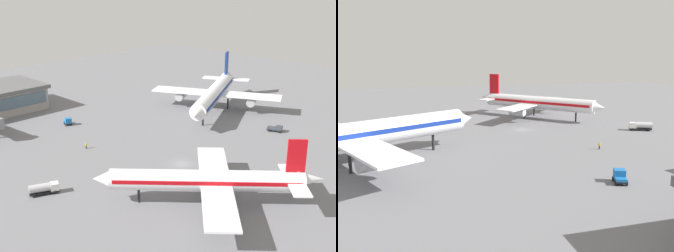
{
  "view_description": "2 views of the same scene",
  "coord_description": "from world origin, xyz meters",
  "views": [
    {
      "loc": [
        77.13,
        70.3,
        45.93
      ],
      "look_at": [
        -13.8,
        -18.23,
        2.43
      ],
      "focal_mm": 47.82,
      "sensor_mm": 36.0,
      "label": 1
    },
    {
      "loc": [
        -33.37,
        -99.75,
        22.54
      ],
      "look_at": [
        -11.79,
        -24.22,
        6.52
      ],
      "focal_mm": 38.9,
      "sensor_mm": 36.0,
      "label": 2
    }
  ],
  "objects": [
    {
      "name": "fuel_truck",
      "position": [
        33.07,
        -10.5,
        1.39
      ],
      "size": [
        6.53,
        4.3,
        2.5
      ],
      "rotation": [
        0.0,
        0.0,
        2.72
      ],
      "color": "black",
      "rests_on": "ground"
    },
    {
      "name": "airplane_at_gate",
      "position": [
        -42.61,
        -23.49,
        6.3
      ],
      "size": [
        52.88,
        44.0,
        17.33
      ],
      "rotation": [
        0.0,
        0.0,
        0.46
      ],
      "color": "white",
      "rests_on": "ground"
    },
    {
      "name": "baggage_tug",
      "position": [
        2.51,
        -46.88,
        1.16
      ],
      "size": [
        3.17,
        3.68,
        2.3
      ],
      "rotation": [
        0.0,
        0.0,
        1.19
      ],
      "color": "black",
      "rests_on": "ground"
    },
    {
      "name": "ground",
      "position": [
        0.0,
        0.0,
        0.0
      ],
      "size": [
        288.0,
        288.0,
        0.0
      ],
      "primitive_type": "plane",
      "color": "slate"
    },
    {
      "name": "pushback_tractor",
      "position": [
        -38.14,
        3.98,
        0.97
      ],
      "size": [
        3.39,
        4.78,
        1.9
      ],
      "rotation": [
        0.0,
        0.0,
        1.92
      ],
      "color": "black",
      "rests_on": "ground"
    },
    {
      "name": "airplane_taxiing",
      "position": [
        11.24,
        17.9,
        5.3
      ],
      "size": [
        36.48,
        38.69,
        14.58
      ],
      "rotation": [
        0.0,
        0.0,
        5.45
      ],
      "color": "white",
      "rests_on": "ground"
    },
    {
      "name": "ground_crew_worker",
      "position": [
        10.63,
        -25.99,
        0.85
      ],
      "size": [
        0.55,
        0.49,
        1.67
      ],
      "rotation": [
        0.0,
        0.0,
        1.2
      ],
      "color": "#1E2338",
      "rests_on": "ground"
    }
  ]
}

